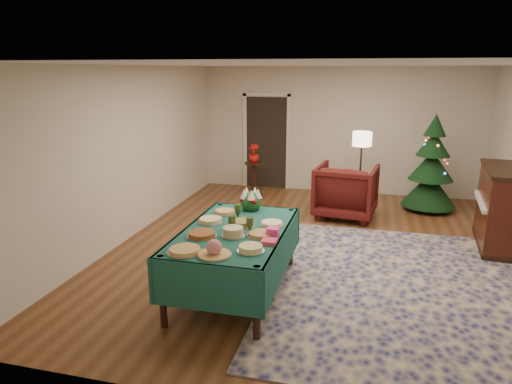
% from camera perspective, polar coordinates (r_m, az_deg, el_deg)
% --- Properties ---
extents(room_shell, '(7.00, 7.00, 7.00)m').
position_cam_1_polar(room_shell, '(6.64, 8.06, 3.79)').
color(room_shell, '#593319').
rests_on(room_shell, ground).
extents(doorway, '(1.08, 0.04, 2.16)m').
position_cam_1_polar(doorway, '(10.34, 1.32, 6.54)').
color(doorway, black).
rests_on(doorway, ground).
extents(rug, '(3.21, 4.21, 0.02)m').
position_cam_1_polar(rug, '(6.04, 17.74, -11.43)').
color(rug, '#151C51').
rests_on(rug, ground).
extents(buffet_table, '(1.22, 2.08, 0.81)m').
position_cam_1_polar(buffet_table, '(5.45, -2.63, -6.31)').
color(buffet_table, black).
rests_on(buffet_table, ground).
extents(platter_0, '(0.37, 0.37, 0.05)m').
position_cam_1_polar(platter_0, '(4.79, -8.91, -7.24)').
color(platter_0, silver).
rests_on(platter_0, buffet_table).
extents(platter_1, '(0.35, 0.35, 0.17)m').
position_cam_1_polar(platter_1, '(4.66, -5.24, -7.15)').
color(platter_1, silver).
rests_on(platter_1, buffet_table).
extents(platter_2, '(0.29, 0.29, 0.07)m').
position_cam_1_polar(platter_2, '(4.76, -0.68, -7.08)').
color(platter_2, silver).
rests_on(platter_2, buffet_table).
extents(platter_3, '(0.35, 0.35, 0.06)m').
position_cam_1_polar(platter_3, '(5.20, -6.79, -5.30)').
color(platter_3, silver).
rests_on(platter_3, buffet_table).
extents(platter_4, '(0.27, 0.27, 0.11)m').
position_cam_1_polar(platter_4, '(5.17, -2.87, -5.03)').
color(platter_4, silver).
rests_on(platter_4, buffet_table).
extents(platter_5, '(0.33, 0.33, 0.05)m').
position_cam_1_polar(platter_5, '(5.18, 0.63, -5.31)').
color(platter_5, silver).
rests_on(platter_5, buffet_table).
extents(platter_6, '(0.32, 0.32, 0.06)m').
position_cam_1_polar(platter_6, '(5.66, -5.69, -3.56)').
color(platter_6, silver).
rests_on(platter_6, buffet_table).
extents(platter_7, '(0.29, 0.29, 0.08)m').
position_cam_1_polar(platter_7, '(5.49, -1.77, -3.98)').
color(platter_7, silver).
rests_on(platter_7, buffet_table).
extents(platter_8, '(0.30, 0.30, 0.05)m').
position_cam_1_polar(platter_8, '(5.54, 1.98, -3.97)').
color(platter_8, silver).
rests_on(platter_8, buffet_table).
extents(platter_9, '(0.29, 0.29, 0.05)m').
position_cam_1_polar(platter_9, '(6.00, -3.92, -2.48)').
color(platter_9, silver).
rests_on(platter_9, buffet_table).
extents(goblet_0, '(0.09, 0.09, 0.19)m').
position_cam_1_polar(goblet_0, '(5.75, -2.29, -2.42)').
color(goblet_0, '#2D471E').
rests_on(goblet_0, buffet_table).
extents(goblet_1, '(0.09, 0.09, 0.19)m').
position_cam_1_polar(goblet_1, '(5.26, -0.77, -4.10)').
color(goblet_1, '#2D471E').
rests_on(goblet_1, buffet_table).
extents(goblet_2, '(0.09, 0.09, 0.19)m').
position_cam_1_polar(goblet_2, '(5.32, -3.02, -3.89)').
color(goblet_2, '#2D471E').
rests_on(goblet_2, buffet_table).
extents(napkin_stack, '(0.16, 0.16, 0.04)m').
position_cam_1_polar(napkin_stack, '(4.98, 1.66, -6.20)').
color(napkin_stack, '#DE3D5F').
rests_on(napkin_stack, buffet_table).
extents(gift_box, '(0.13, 0.13, 0.11)m').
position_cam_1_polar(gift_box, '(5.16, 2.13, -5.05)').
color(gift_box, '#F2439E').
rests_on(gift_box, buffet_table).
extents(centerpiece, '(0.29, 0.29, 0.33)m').
position_cam_1_polar(centerpiece, '(6.09, -0.63, -0.98)').
color(centerpiece, '#1E4C1E').
rests_on(centerpiece, buffet_table).
extents(armchair, '(1.16, 1.10, 1.07)m').
position_cam_1_polar(armchair, '(8.46, 11.21, 0.43)').
color(armchair, '#48110F').
rests_on(armchair, ground).
extents(floor_lamp, '(0.36, 0.36, 1.49)m').
position_cam_1_polar(floor_lamp, '(8.94, 13.10, 5.92)').
color(floor_lamp, '#A57F3F').
rests_on(floor_lamp, ground).
extents(side_table, '(0.40, 0.40, 0.72)m').
position_cam_1_polar(side_table, '(9.78, -0.28, 1.59)').
color(side_table, black).
rests_on(side_table, ground).
extents(potted_plant, '(0.22, 0.40, 0.22)m').
position_cam_1_polar(potted_plant, '(9.68, -0.28, 4.36)').
color(potted_plant, red).
rests_on(potted_plant, side_table).
extents(christmas_tree, '(1.08, 1.08, 1.85)m').
position_cam_1_polar(christmas_tree, '(9.27, 21.07, 2.85)').
color(christmas_tree, black).
rests_on(christmas_tree, ground).
extents(piano, '(0.80, 1.48, 1.23)m').
position_cam_1_polar(piano, '(7.79, 28.51, -1.90)').
color(piano, black).
rests_on(piano, ground).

